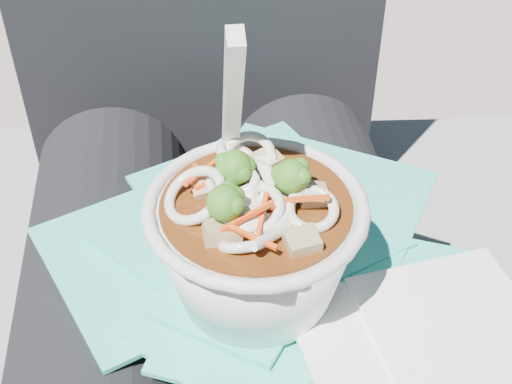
{
  "coord_description": "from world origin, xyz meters",
  "views": [
    {
      "loc": [
        -0.02,
        -0.36,
        1.0
      ],
      "look_at": [
        0.02,
        -0.03,
        0.72
      ],
      "focal_mm": 50.0,
      "sensor_mm": 36.0,
      "label": 1
    }
  ],
  "objects": [
    {
      "name": "lap",
      "position": [
        0.0,
        0.0,
        0.54
      ],
      "size": [
        0.34,
        0.48,
        0.15
      ],
      "color": "black",
      "rests_on": "stone_ledge"
    },
    {
      "name": "napkins",
      "position": [
        0.12,
        -0.09,
        0.63
      ],
      "size": [
        0.17,
        0.15,
        0.01
      ],
      "color": "white",
      "rests_on": "plastic_bag"
    },
    {
      "name": "plastic_bag",
      "position": [
        0.03,
        0.02,
        0.62
      ],
      "size": [
        0.33,
        0.34,
        0.01
      ],
      "color": "#2FC7AE",
      "rests_on": "lap"
    },
    {
      "name": "person_body",
      "position": [
        -0.0,
        0.09,
        0.57
      ],
      "size": [
        0.34,
        0.94,
        1.01
      ],
      "color": "black",
      "rests_on": "ground"
    },
    {
      "name": "udon_bowl",
      "position": [
        0.02,
        -0.03,
        0.68
      ],
      "size": [
        0.15,
        0.15,
        0.19
      ],
      "color": "silver",
      "rests_on": "plastic_bag"
    }
  ]
}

